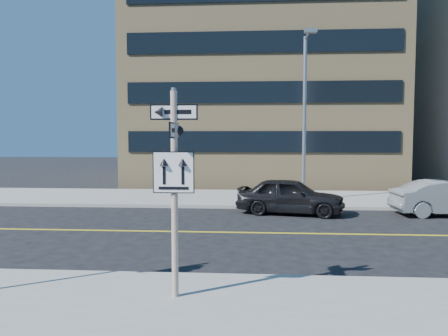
# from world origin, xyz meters

# --- Properties ---
(ground) EXTENTS (120.00, 120.00, 0.00)m
(ground) POSITION_xyz_m (0.00, 0.00, 0.00)
(ground) COLOR black
(ground) RESTS_ON ground
(sign_pole) EXTENTS (0.92, 0.92, 4.06)m
(sign_pole) POSITION_xyz_m (0.00, -2.51, 2.44)
(sign_pole) COLOR white
(sign_pole) RESTS_ON near_sidewalk
(parked_car_a) EXTENTS (2.71, 4.81, 1.55)m
(parked_car_a) POSITION_xyz_m (3.09, 7.85, 0.77)
(parked_car_a) COLOR black
(parked_car_a) RESTS_ON ground
(parked_car_b) EXTENTS (1.88, 4.57, 1.47)m
(parked_car_b) POSITION_xyz_m (9.60, 7.84, 0.74)
(parked_car_b) COLOR gray
(parked_car_b) RESTS_ON ground
(streetlight_a) EXTENTS (0.55, 2.25, 8.00)m
(streetlight_a) POSITION_xyz_m (4.00, 10.76, 4.76)
(streetlight_a) COLOR gray
(streetlight_a) RESTS_ON far_sidewalk
(building_brick) EXTENTS (18.00, 18.00, 18.00)m
(building_brick) POSITION_xyz_m (2.00, 25.00, 9.00)
(building_brick) COLOR tan
(building_brick) RESTS_ON ground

